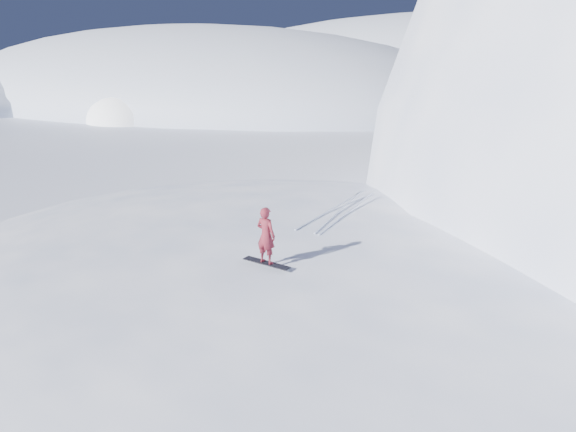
# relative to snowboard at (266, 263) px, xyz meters

# --- Properties ---
(ground) EXTENTS (400.00, 400.00, 0.00)m
(ground) POSITION_rel_snowboard_xyz_m (0.25, 0.50, -2.41)
(ground) COLOR white
(ground) RESTS_ON ground
(near_ridge) EXTENTS (36.00, 28.00, 4.80)m
(near_ridge) POSITION_rel_snowboard_xyz_m (1.25, 3.50, -2.41)
(near_ridge) COLOR white
(near_ridge) RESTS_ON ground
(far_ridge_a) EXTENTS (120.00, 70.00, 28.00)m
(far_ridge_a) POSITION_rel_snowboard_xyz_m (-69.75, 60.50, -2.41)
(far_ridge_a) COLOR white
(far_ridge_a) RESTS_ON ground
(far_ridge_c) EXTENTS (140.00, 90.00, 36.00)m
(far_ridge_c) POSITION_rel_snowboard_xyz_m (-39.75, 110.50, -2.41)
(far_ridge_c) COLOR white
(far_ridge_c) RESTS_ON ground
(wind_bumps) EXTENTS (16.00, 14.40, 1.00)m
(wind_bumps) POSITION_rel_snowboard_xyz_m (-0.31, 2.62, -2.41)
(wind_bumps) COLOR white
(wind_bumps) RESTS_ON ground
(snowboard) EXTENTS (1.46, 0.31, 0.02)m
(snowboard) POSITION_rel_snowboard_xyz_m (0.00, 0.00, 0.00)
(snowboard) COLOR black
(snowboard) RESTS_ON near_ridge
(snowboarder) EXTENTS (0.58, 0.39, 1.56)m
(snowboarder) POSITION_rel_snowboard_xyz_m (0.00, 0.00, 0.79)
(snowboarder) COLOR maroon
(snowboarder) RESTS_ON snowboard
(vapor_plume) EXTENTS (10.24, 8.20, 7.17)m
(vapor_plume) POSITION_rel_snowboard_xyz_m (-48.26, 31.04, -2.41)
(vapor_plume) COLOR white
(vapor_plume) RESTS_ON ground
(board_tracks) EXTENTS (1.70, 5.97, 0.04)m
(board_tracks) POSITION_rel_snowboard_xyz_m (-1.04, 5.78, 0.01)
(board_tracks) COLOR silver
(board_tracks) RESTS_ON ground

